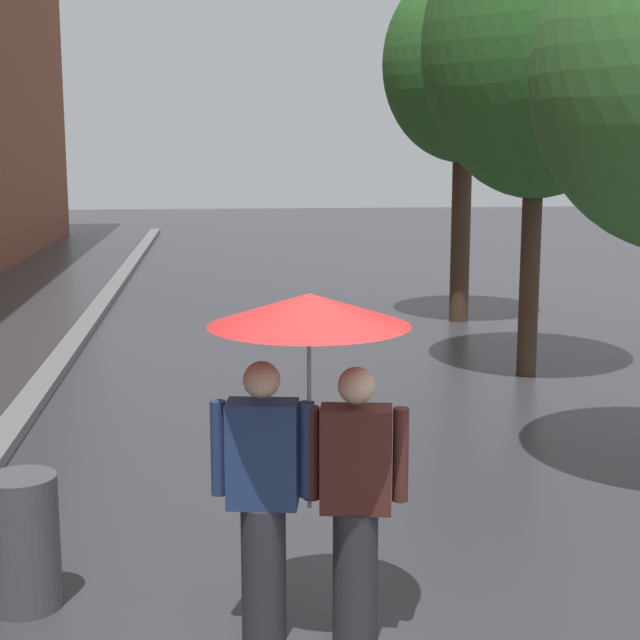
{
  "coord_description": "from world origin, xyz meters",
  "views": [
    {
      "loc": [
        -1.1,
        -4.69,
        2.84
      ],
      "look_at": [
        -0.25,
        3.56,
        1.35
      ],
      "focal_mm": 54.83,
      "sensor_mm": 36.0,
      "label": 1
    }
  ],
  "objects_px": {
    "couple_under_umbrella": "(309,412)",
    "litter_bin": "(24,542)",
    "street_tree_1": "(538,48)",
    "street_tree_2": "(465,66)"
  },
  "relations": [
    {
      "from": "litter_bin",
      "to": "street_tree_1",
      "type": "bearing_deg",
      "value": 48.82
    },
    {
      "from": "street_tree_1",
      "to": "litter_bin",
      "type": "xyz_separation_m",
      "value": [
        -5.03,
        -5.75,
        -3.54
      ]
    },
    {
      "from": "street_tree_1",
      "to": "street_tree_2",
      "type": "xyz_separation_m",
      "value": [
        0.09,
        3.85,
        0.1
      ]
    },
    {
      "from": "street_tree_1",
      "to": "litter_bin",
      "type": "relative_size",
      "value": 6.78
    },
    {
      "from": "couple_under_umbrella",
      "to": "litter_bin",
      "type": "relative_size",
      "value": 2.4
    },
    {
      "from": "street_tree_1",
      "to": "street_tree_2",
      "type": "relative_size",
      "value": 1.02
    },
    {
      "from": "street_tree_2",
      "to": "street_tree_1",
      "type": "bearing_deg",
      "value": -91.28
    },
    {
      "from": "street_tree_2",
      "to": "couple_under_umbrella",
      "type": "xyz_separation_m",
      "value": [
        -3.4,
        -10.19,
        -2.7
      ]
    },
    {
      "from": "couple_under_umbrella",
      "to": "litter_bin",
      "type": "xyz_separation_m",
      "value": [
        -1.72,
        0.58,
        -0.94
      ]
    },
    {
      "from": "street_tree_1",
      "to": "couple_under_umbrella",
      "type": "height_order",
      "value": "street_tree_1"
    }
  ]
}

